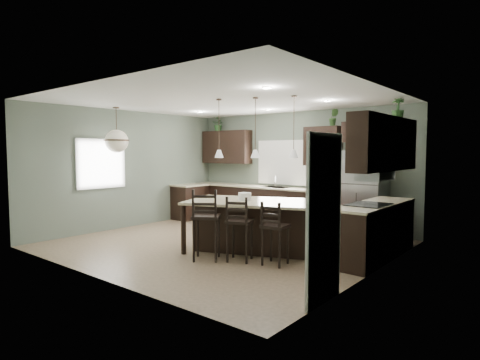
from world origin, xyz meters
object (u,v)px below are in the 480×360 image
at_px(plant_back_left, 218,124).
at_px(bar_stool_right, 275,233).
at_px(refrigerator, 363,194).
at_px(bar_stool_left, 206,224).
at_px(serving_dish, 245,196).
at_px(bar_stool_center, 240,229).
at_px(kitchen_island, 255,226).

bearing_deg(plant_back_left, bar_stool_right, -37.72).
bearing_deg(refrigerator, bar_stool_left, -110.71).
xyz_separation_m(bar_stool_right, plant_back_left, (-4.05, 3.13, 2.07)).
relative_size(bar_stool_left, plant_back_left, 3.19).
bearing_deg(bar_stool_right, refrigerator, 78.22).
height_order(serving_dish, bar_stool_center, bar_stool_center).
bearing_deg(bar_stool_left, bar_stool_right, -11.08).
height_order(bar_stool_left, plant_back_left, plant_back_left).
bearing_deg(bar_stool_center, kitchen_island, 84.35).
distance_m(kitchen_island, plant_back_left, 4.64).
distance_m(bar_stool_right, plant_back_left, 5.52).
relative_size(serving_dish, bar_stool_center, 0.22).
xyz_separation_m(serving_dish, bar_stool_right, (1.01, -0.48, -0.48)).
xyz_separation_m(kitchen_island, bar_stool_right, (0.82, -0.55, 0.06)).
xyz_separation_m(serving_dish, plant_back_left, (-3.04, 2.65, 1.59)).
xyz_separation_m(kitchen_island, bar_stool_center, (0.23, -0.73, 0.08)).
height_order(kitchen_island, bar_stool_center, bar_stool_center).
distance_m(refrigerator, bar_stool_right, 3.03).
xyz_separation_m(refrigerator, bar_stool_left, (-1.31, -3.46, -0.32)).
height_order(refrigerator, bar_stool_left, refrigerator).
height_order(serving_dish, bar_stool_right, serving_dish).
relative_size(serving_dish, bar_stool_right, 0.23).
relative_size(kitchen_island, bar_stool_center, 2.23).
relative_size(kitchen_island, bar_stool_left, 2.02).
height_order(refrigerator, kitchen_island, refrigerator).
xyz_separation_m(bar_stool_left, bar_stool_right, (1.07, 0.47, -0.08)).
distance_m(refrigerator, kitchen_island, 2.70).
relative_size(refrigerator, bar_stool_center, 1.69).
relative_size(refrigerator, kitchen_island, 0.76).
distance_m(kitchen_island, bar_stool_right, 0.99).
bearing_deg(plant_back_left, bar_stool_center, -43.74).
xyz_separation_m(kitchen_island, bar_stool_left, (-0.25, -1.03, 0.14)).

